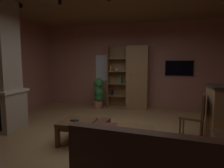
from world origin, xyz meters
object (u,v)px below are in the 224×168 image
potted_floor_plant (99,92)px  wall_mounted_tv (179,68)px  coffee_table (78,125)px  bookshelf_cabinet (134,78)px  table_book_0 (74,120)px  dining_chair (197,114)px  leather_couch (150,166)px

potted_floor_plant → wall_mounted_tv: (2.57, 0.49, 0.81)m
potted_floor_plant → wall_mounted_tv: 2.74m
potted_floor_plant → wall_mounted_tv: wall_mounted_tv is taller
coffee_table → bookshelf_cabinet: bearing=76.1°
table_book_0 → wall_mounted_tv: (2.20, 3.23, 0.91)m
bookshelf_cabinet → dining_chair: (1.46, -2.38, -0.50)m
leather_couch → table_book_0: leather_couch is taller
bookshelf_cabinet → coffee_table: bookshelf_cabinet is taller
bookshelf_cabinet → coffee_table: (-0.74, -2.99, -0.68)m
table_book_0 → wall_mounted_tv: 4.01m
coffee_table → table_book_0: bearing=-140.1°
bookshelf_cabinet → leather_couch: bookshelf_cabinet is taller
bookshelf_cabinet → leather_couch: (0.63, -4.05, -0.71)m
leather_couch → potted_floor_plant: 4.18m
coffee_table → potted_floor_plant: size_ratio=0.61×
bookshelf_cabinet → dining_chair: bearing=-58.5°
table_book_0 → wall_mounted_tv: size_ratio=0.16×
bookshelf_cabinet → coffee_table: 3.15m
leather_couch → wall_mounted_tv: 4.46m
leather_couch → dining_chair: size_ratio=1.89×
bookshelf_cabinet → wall_mounted_tv: bookshelf_cabinet is taller
leather_couch → wall_mounted_tv: (0.79, 4.26, 1.04)m
dining_chair → potted_floor_plant: (-2.62, 2.10, 0.01)m
leather_couch → wall_mounted_tv: wall_mounted_tv is taller
wall_mounted_tv → bookshelf_cabinet: bearing=-171.5°
table_book_0 → potted_floor_plant: size_ratio=0.14×
leather_couch → potted_floor_plant: (-1.79, 3.78, 0.23)m
bookshelf_cabinet → potted_floor_plant: bearing=-166.6°
bookshelf_cabinet → wall_mounted_tv: bearing=8.5°
dining_chair → potted_floor_plant: bearing=141.2°
bookshelf_cabinet → dining_chair: 2.83m
coffee_table → wall_mounted_tv: wall_mounted_tv is taller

